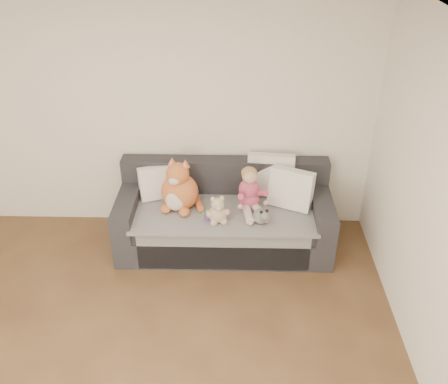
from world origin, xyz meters
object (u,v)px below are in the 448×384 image
sofa (224,218)px  plush_cat (179,190)px  toddler (250,192)px  teddy_bear (218,212)px  sippy_cup (209,214)px

sofa → plush_cat: 0.59m
toddler → teddy_bear: bearing=-156.9°
toddler → teddy_bear: 0.41m
sofa → plush_cat: size_ratio=3.79×
toddler → sippy_cup: toddler is taller
sippy_cup → plush_cat: bearing=143.5°
sofa → teddy_bear: (-0.06, -0.31, 0.28)m
plush_cat → toddler: bearing=15.6°
toddler → plush_cat: plush_cat is taller
toddler → sippy_cup: (-0.41, -0.22, -0.13)m
plush_cat → sippy_cup: 0.41m
teddy_bear → sippy_cup: size_ratio=2.35×
sofa → sippy_cup: sofa is taller
plush_cat → teddy_bear: (0.40, -0.26, -0.09)m
sofa → sippy_cup: (-0.15, -0.27, 0.23)m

